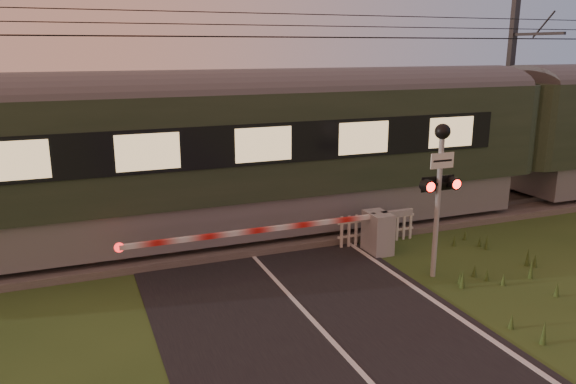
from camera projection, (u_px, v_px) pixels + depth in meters
name	position (u px, v px, depth m)	size (l,w,h in m)	color
ground	(337.00, 348.00, 10.07)	(160.00, 160.00, 0.00)	#2A441A
road	(344.00, 354.00, 9.87)	(6.00, 140.00, 0.03)	black
track_bed	(235.00, 235.00, 15.91)	(140.00, 3.40, 0.39)	#47423D
overhead_wires	(230.00, 28.00, 14.49)	(120.00, 0.62, 0.62)	black
train	(505.00, 133.00, 18.66)	(46.57, 3.21, 4.35)	slate
boom_gate	(364.00, 232.00, 14.48)	(7.58, 0.84, 1.11)	gray
crossing_signal	(440.00, 174.00, 12.61)	(0.92, 0.36, 3.61)	gray
picket_fence	(377.00, 228.00, 15.35)	(2.38, 0.07, 0.88)	silver
catenary_mast	(509.00, 89.00, 21.09)	(0.22, 2.46, 7.11)	#2D2D30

